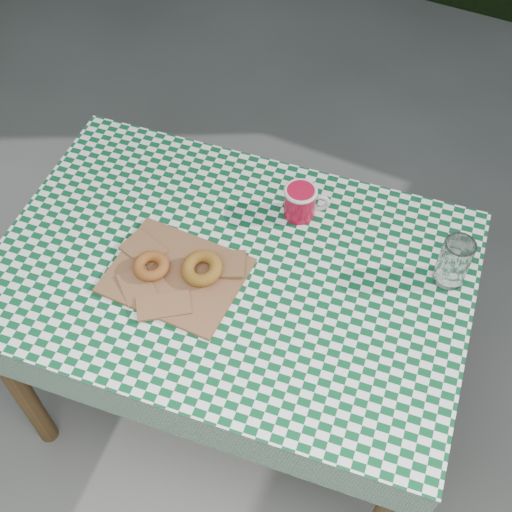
% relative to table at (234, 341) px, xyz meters
% --- Properties ---
extents(ground, '(60.00, 60.00, 0.00)m').
position_rel_table_xyz_m(ground, '(0.12, -0.16, -0.38)').
color(ground, '#4A4A46').
rests_on(ground, ground).
extents(table, '(1.31, 0.95, 0.75)m').
position_rel_table_xyz_m(table, '(0.00, 0.00, 0.00)').
color(table, brown).
rests_on(table, ground).
extents(tablecloth, '(1.33, 0.97, 0.01)m').
position_rel_table_xyz_m(tablecloth, '(0.00, 0.00, 0.38)').
color(tablecloth, '#0B4623').
rests_on(tablecloth, table).
extents(paper_bag, '(0.34, 0.27, 0.02)m').
position_rel_table_xyz_m(paper_bag, '(-0.11, -0.09, 0.39)').
color(paper_bag, brown).
rests_on(paper_bag, tablecloth).
extents(bagel_front, '(0.12, 0.12, 0.03)m').
position_rel_table_xyz_m(bagel_front, '(-0.17, -0.10, 0.41)').
color(bagel_front, '#964C1F').
rests_on(bagel_front, paper_bag).
extents(bagel_back, '(0.14, 0.14, 0.03)m').
position_rel_table_xyz_m(bagel_back, '(-0.05, -0.05, 0.42)').
color(bagel_back, olive).
rests_on(bagel_back, paper_bag).
extents(coffee_mug, '(0.23, 0.23, 0.10)m').
position_rel_table_xyz_m(coffee_mug, '(0.09, 0.25, 0.43)').
color(coffee_mug, '#A60A26').
rests_on(coffee_mug, tablecloth).
extents(drinking_glass, '(0.10, 0.10, 0.14)m').
position_rel_table_xyz_m(drinking_glass, '(0.52, 0.22, 0.45)').
color(drinking_glass, silver).
rests_on(drinking_glass, tablecloth).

